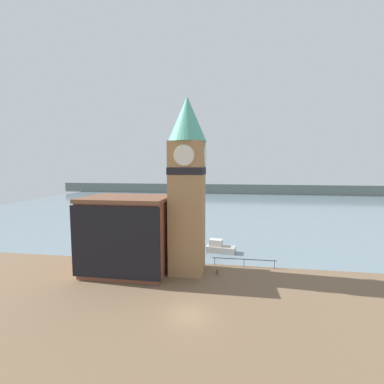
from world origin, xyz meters
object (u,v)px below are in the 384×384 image
clock_tower (187,181)px  boat_near (220,247)px  mooring_bollard_near (217,272)px  pier_building (127,234)px

clock_tower → boat_near: 14.75m
boat_near → clock_tower: bearing=-105.8°
clock_tower → mooring_bollard_near: bearing=-5.2°
clock_tower → mooring_bollard_near: clock_tower is taller
clock_tower → mooring_bollard_near: size_ratio=34.36×
pier_building → clock_tower: bearing=7.5°
pier_building → mooring_bollard_near: 12.87m
boat_near → pier_building: bearing=-132.1°
clock_tower → pier_building: size_ratio=2.06×
clock_tower → pier_building: clock_tower is taller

